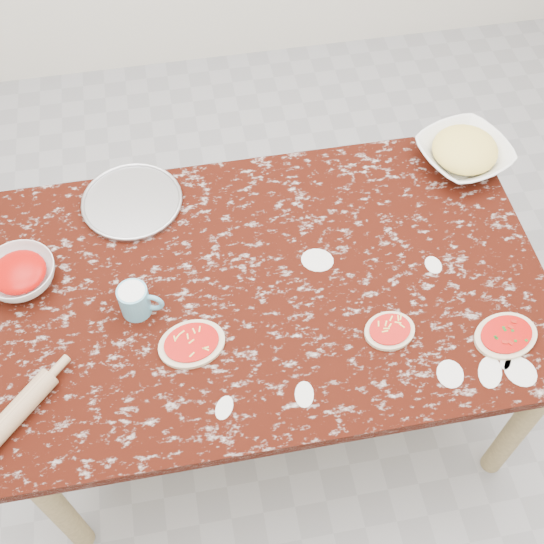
{
  "coord_description": "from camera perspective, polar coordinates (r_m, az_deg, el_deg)",
  "views": [
    {
      "loc": [
        -0.2,
        -1.1,
        2.42
      ],
      "look_at": [
        0.0,
        0.0,
        0.8
      ],
      "focal_mm": 45.48,
      "sensor_mm": 36.0,
      "label": 1
    }
  ],
  "objects": [
    {
      "name": "sauce_bowl",
      "position": [
        2.12,
        -20.11,
        -0.21
      ],
      "size": [
        0.22,
        0.22,
        0.07
      ],
      "primitive_type": "imported",
      "rotation": [
        0.0,
        0.0,
        -0.06
      ],
      "color": "white",
      "rests_on": "worktable"
    },
    {
      "name": "flour_mug",
      "position": [
        1.95,
        -11.22,
        -2.33
      ],
      "size": [
        0.13,
        0.09,
        0.1
      ],
      "color": "#5AA2BD",
      "rests_on": "worktable"
    },
    {
      "name": "pizza_left",
      "position": [
        1.91,
        -6.66,
        -5.91
      ],
      "size": [
        0.21,
        0.17,
        0.02
      ],
      "color": "beige",
      "rests_on": "worktable"
    },
    {
      "name": "cheese_bowl",
      "position": [
        2.37,
        15.57,
        9.38
      ],
      "size": [
        0.36,
        0.36,
        0.07
      ],
      "primitive_type": "imported",
      "rotation": [
        0.0,
        0.0,
        0.32
      ],
      "color": "white",
      "rests_on": "worktable"
    },
    {
      "name": "pizza_mid",
      "position": [
        1.95,
        9.71,
        -4.81
      ],
      "size": [
        0.16,
        0.14,
        0.02
      ],
      "color": "beige",
      "rests_on": "worktable"
    },
    {
      "name": "rolling_pin",
      "position": [
        1.9,
        -20.75,
        -11.22
      ],
      "size": [
        0.23,
        0.24,
        0.06
      ],
      "primitive_type": "cylinder",
      "rotation": [
        0.0,
        1.57,
        0.81
      ],
      "color": "tan",
      "rests_on": "worktable"
    },
    {
      "name": "worktable",
      "position": [
        2.08,
        -0.0,
        -2.07
      ],
      "size": [
        1.6,
        1.0,
        0.75
      ],
      "color": "black",
      "rests_on": "ground"
    },
    {
      "name": "ground",
      "position": [
        2.67,
        -0.0,
        -9.79
      ],
      "size": [
        4.0,
        4.0,
        0.0
      ],
      "primitive_type": "plane",
      "color": "gray"
    },
    {
      "name": "pizza_tray",
      "position": [
        2.23,
        -11.5,
        5.69
      ],
      "size": [
        0.4,
        0.4,
        0.01
      ],
      "primitive_type": "cylinder",
      "rotation": [
        0.0,
        0.0,
        -0.34
      ],
      "color": "#B2B2B7",
      "rests_on": "worktable"
    },
    {
      "name": "pizza_right",
      "position": [
        2.02,
        18.78,
        -5.01
      ],
      "size": [
        0.21,
        0.18,
        0.02
      ],
      "color": "beige",
      "rests_on": "worktable"
    }
  ]
}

